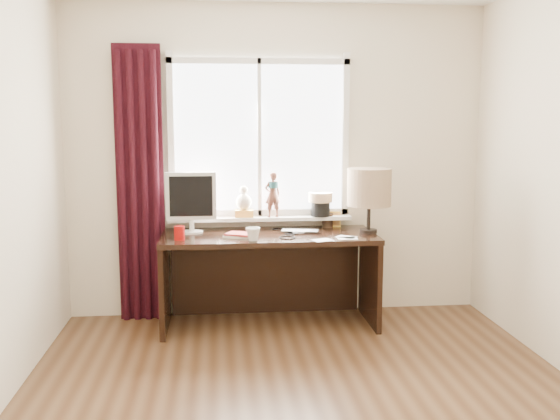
{
  "coord_description": "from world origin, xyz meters",
  "views": [
    {
      "loc": [
        -0.5,
        -3.23,
        1.67
      ],
      "look_at": [
        -0.05,
        1.25,
        1.0
      ],
      "focal_mm": 40.0,
      "sensor_mm": 36.0,
      "label": 1
    }
  ],
  "objects": [
    {
      "name": "mug",
      "position": [
        -0.24,
        1.37,
        0.8
      ],
      "size": [
        0.14,
        0.14,
        0.11
      ],
      "primitive_type": "imported",
      "rotation": [
        0.0,
        0.0,
        0.44
      ],
      "color": "white",
      "rests_on": "desk"
    },
    {
      "name": "notebook_stack",
      "position": [
        -0.34,
        1.53,
        0.77
      ],
      "size": [
        0.26,
        0.23,
        0.03
      ],
      "color": "beige",
      "rests_on": "desk"
    },
    {
      "name": "floor",
      "position": [
        0.0,
        0.0,
        0.0
      ],
      "size": [
        3.5,
        4.0,
        0.0
      ],
      "primitive_type": "cube",
      "color": "brown",
      "rests_on": "ground"
    },
    {
      "name": "desk",
      "position": [
        -0.1,
        1.73,
        0.51
      ],
      "size": [
        1.7,
        0.7,
        0.75
      ],
      "color": "black",
      "rests_on": "floor"
    },
    {
      "name": "laptop",
      "position": [
        0.16,
        1.67,
        0.76
      ],
      "size": [
        0.33,
        0.26,
        0.02
      ],
      "primitive_type": "imported",
      "rotation": [
        0.0,
        0.0,
        -0.25
      ],
      "color": "silver",
      "rests_on": "desk"
    },
    {
      "name": "brush_holder",
      "position": [
        0.42,
        1.89,
        0.81
      ],
      "size": [
        0.09,
        0.09,
        0.25
      ],
      "color": "black",
      "rests_on": "desk"
    },
    {
      "name": "desk_cables",
      "position": [
        0.04,
        1.6,
        0.75
      ],
      "size": [
        0.2,
        0.51,
        0.01
      ],
      "color": "black",
      "rests_on": "desk"
    },
    {
      "name": "wall_front",
      "position": [
        0.0,
        -2.0,
        1.3
      ],
      "size": [
        3.5,
        0.0,
        2.6
      ],
      "primitive_type": "cube",
      "rotation": [
        1.57,
        0.0,
        0.0
      ],
      "color": "beige",
      "rests_on": "ground"
    },
    {
      "name": "window",
      "position": [
        -0.16,
        1.94,
        1.3
      ],
      "size": [
        1.52,
        0.22,
        1.4
      ],
      "color": "white",
      "rests_on": "ground"
    },
    {
      "name": "monitor",
      "position": [
        -0.71,
        1.74,
        1.03
      ],
      "size": [
        0.4,
        0.18,
        0.49
      ],
      "color": "beige",
      "rests_on": "desk"
    },
    {
      "name": "curtain",
      "position": [
        -1.13,
        1.91,
        1.12
      ],
      "size": [
        0.38,
        0.09,
        2.25
      ],
      "color": "black",
      "rests_on": "floor"
    },
    {
      "name": "table_lamp",
      "position": [
        0.7,
        1.6,
        1.11
      ],
      "size": [
        0.35,
        0.35,
        0.52
      ],
      "color": "black",
      "rests_on": "desk"
    },
    {
      "name": "wall_back",
      "position": [
        0.0,
        2.0,
        1.3
      ],
      "size": [
        3.5,
        0.0,
        2.6
      ],
      "primitive_type": "cube",
      "rotation": [
        1.57,
        0.0,
        0.0
      ],
      "color": "beige",
      "rests_on": "ground"
    },
    {
      "name": "loose_papers",
      "position": [
        0.42,
        1.39,
        0.75
      ],
      "size": [
        0.39,
        0.27,
        0.0
      ],
      "color": "white",
      "rests_on": "desk"
    },
    {
      "name": "red_cup",
      "position": [
        -0.8,
        1.47,
        0.8
      ],
      "size": [
        0.08,
        0.08,
        0.11
      ],
      "primitive_type": "cylinder",
      "color": "#960906",
      "rests_on": "desk"
    },
    {
      "name": "icon_frame",
      "position": [
        0.49,
        1.92,
        0.81
      ],
      "size": [
        0.1,
        0.04,
        0.13
      ],
      "color": "gold",
      "rests_on": "desk"
    }
  ]
}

